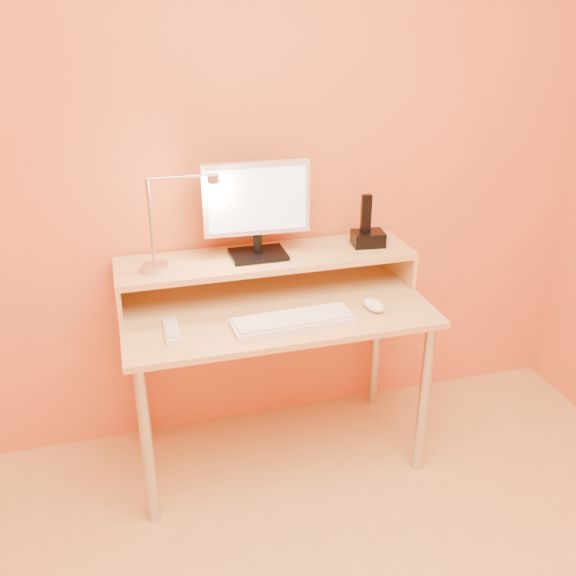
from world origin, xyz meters
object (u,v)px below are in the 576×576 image
object	(u,v)px
mouse	(374,305)
remote_control	(171,331)
monitor_panel	(256,199)
lamp_base	(155,267)
keyboard	(293,322)
phone_dock	(368,238)

from	to	relation	value
mouse	remote_control	world-z (taller)	mouse
monitor_panel	remote_control	size ratio (longest dim) A/B	2.32
lamp_base	keyboard	size ratio (longest dim) A/B	0.22
lamp_base	keyboard	xyz separation A→B (m)	(0.47, -0.27, -0.16)
mouse	remote_control	size ratio (longest dim) A/B	0.64
monitor_panel	remote_control	world-z (taller)	monitor_panel
keyboard	remote_control	distance (m)	0.45
monitor_panel	remote_control	distance (m)	0.61
keyboard	mouse	size ratio (longest dim) A/B	3.96
monitor_panel	lamp_base	bearing A→B (deg)	-171.42
monitor_panel	keyboard	distance (m)	0.50
lamp_base	mouse	size ratio (longest dim) A/B	0.86
lamp_base	keyboard	distance (m)	0.57
lamp_base	phone_dock	bearing A→B (deg)	1.95
monitor_panel	keyboard	xyz separation A→B (m)	(0.06, -0.31, -0.39)
mouse	remote_control	bearing A→B (deg)	170.83
mouse	remote_control	distance (m)	0.78
monitor_panel	remote_control	bearing A→B (deg)	-142.90
phone_dock	remote_control	distance (m)	0.91
lamp_base	monitor_panel	bearing A→B (deg)	5.57
phone_dock	lamp_base	bearing A→B (deg)	-171.72
phone_dock	mouse	size ratio (longest dim) A/B	1.12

